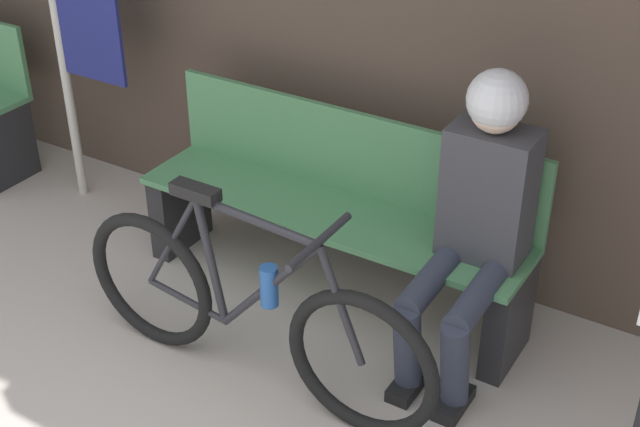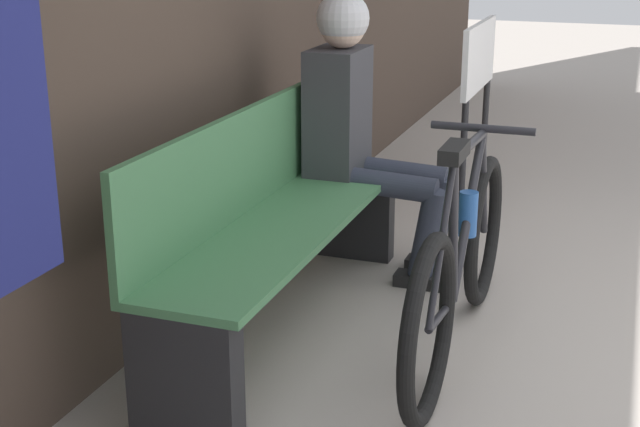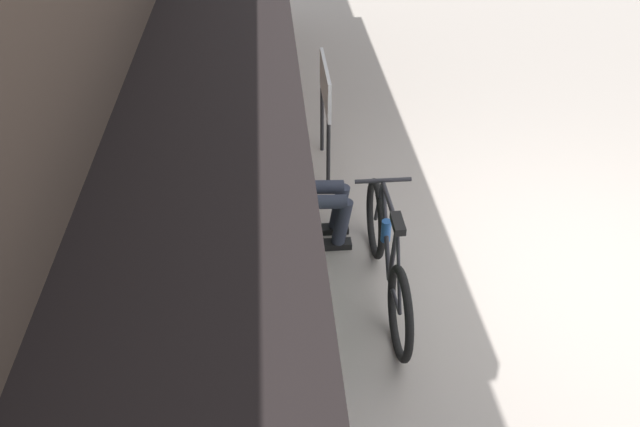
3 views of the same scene
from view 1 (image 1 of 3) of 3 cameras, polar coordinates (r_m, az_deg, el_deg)
park_bench_near at (r=3.98m, az=1.00°, el=-0.04°), size 1.82×0.42×0.87m
bicycle at (r=3.51m, az=-4.55°, el=-6.41°), size 1.64×0.40×0.85m
person_seated at (r=3.47m, az=10.07°, el=0.31°), size 0.34×0.65×1.26m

